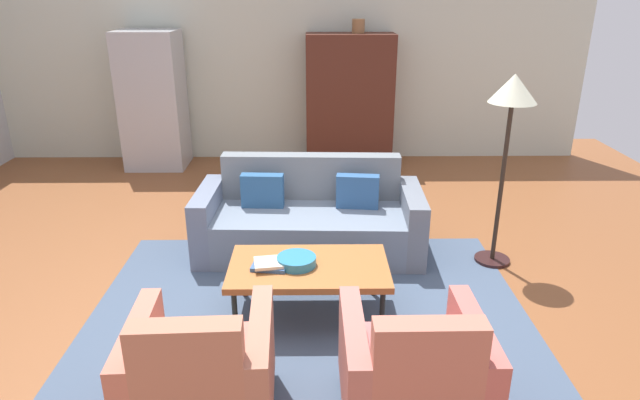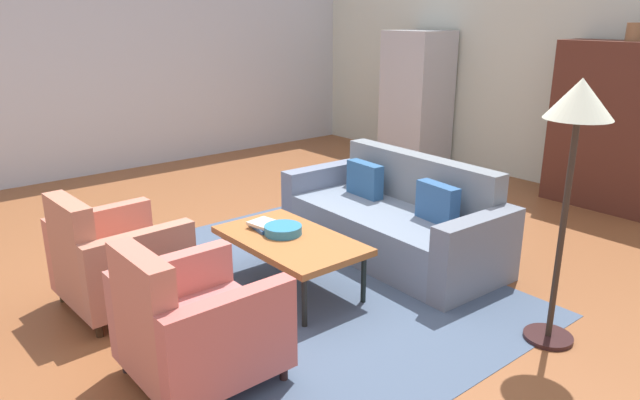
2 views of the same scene
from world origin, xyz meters
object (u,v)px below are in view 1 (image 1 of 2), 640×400
floor_lamp (511,107)px  armchair_left (200,379)px  couch (310,220)px  armchair_right (414,377)px  book_stack (270,264)px  refrigerator (153,101)px  cabinet (349,100)px  vase_tall (358,26)px  fruit_bowl (296,261)px  coffee_table (309,269)px

floor_lamp → armchair_left: bearing=-138.4°
couch → floor_lamp: floor_lamp is taller
armchair_left → floor_lamp: bearing=39.2°
armchair_right → couch: bearing=103.7°
book_stack → refrigerator: (-1.87, 3.89, 0.47)m
book_stack → cabinet: 4.11m
couch → refrigerator: bearing=-49.0°
armchair_right → vase_tall: size_ratio=4.79×
armchair_left → cabinet: 5.28m
book_stack → cabinet: bearing=78.3°
vase_tall → armchair_right: bearing=-90.5°
book_stack → armchair_left: bearing=-105.2°
fruit_bowl → floor_lamp: size_ratio=0.17×
armchair_left → armchair_right: 1.20m
couch → coffee_table: 1.19m
armchair_right → book_stack: size_ratio=3.13×
vase_tall → refrigerator: (-2.80, -0.10, -0.97)m
couch → cabinet: 2.89m
couch → coffee_table: bearing=91.9°
cabinet → vase_tall: 1.00m
fruit_bowl → refrigerator: bearing=118.2°
cabinet → floor_lamp: size_ratio=1.05×
armchair_left → refrigerator: size_ratio=0.48×
armchair_left → armchair_right: bearing=-2.4°
cabinet → couch: bearing=-101.0°
coffee_table → vase_tall: size_ratio=6.54×
refrigerator → floor_lamp: 4.90m
armchair_right → fruit_bowl: (-0.69, 1.17, 0.12)m
couch → vase_tall: size_ratio=11.61×
coffee_table → refrigerator: size_ratio=0.65×
vase_tall → refrigerator: 2.96m
fruit_bowl → book_stack: size_ratio=1.05×
cabinet → floor_lamp: cabinet is taller
fruit_bowl → vase_tall: vase_tall is taller
armchair_left → vase_tall: bearing=74.0°
fruit_bowl → vase_tall: size_ratio=1.60×
fruit_bowl → cabinet: size_ratio=0.16×
refrigerator → vase_tall: bearing=2.0°
cabinet → vase_tall: size_ratio=9.80×
couch → book_stack: couch is taller
couch → book_stack: 1.27m
coffee_table → cabinet: size_ratio=0.67×
vase_tall → couch: bearing=-103.0°
coffee_table → fruit_bowl: fruit_bowl is taller
fruit_bowl → floor_lamp: 2.22m
floor_lamp → vase_tall: bearing=108.9°
coffee_table → cabinet: 4.03m
armchair_right → vase_tall: vase_tall is taller
armchair_right → floor_lamp: size_ratio=0.51×
cabinet → refrigerator: (-2.70, -0.10, 0.03)m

